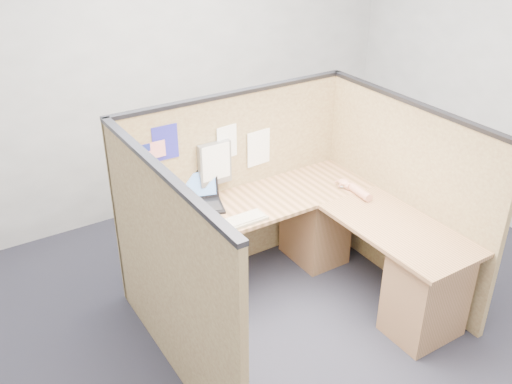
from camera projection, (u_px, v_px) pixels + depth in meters
floor at (304, 324)px, 4.28m from camera, size 5.00×5.00×0.00m
wall_back at (166, 68)px, 5.28m from camera, size 5.00×0.00×5.00m
cubicle_partitions at (274, 211)px, 4.23m from camera, size 2.06×1.83×1.53m
l_desk at (303, 255)px, 4.39m from camera, size 1.95×1.75×0.73m
laptop at (197, 198)px, 4.36m from camera, size 0.39×0.41×0.24m
keyboard at (237, 222)px, 4.14m from camera, size 0.46×0.16×0.03m
mouse at (343, 185)px, 4.64m from camera, size 0.11×0.07×0.04m
hand_forearm at (355, 189)px, 4.54m from camera, size 0.10×0.35×0.07m
blue_poster at (165, 143)px, 4.12m from camera, size 0.20×0.01×0.27m
american_flag at (150, 153)px, 4.07m from camera, size 0.20×0.01×0.34m
file_holder at (215, 163)px, 4.40m from camera, size 0.27×0.05×0.35m
paper_left at (228, 142)px, 4.42m from camera, size 0.21×0.03×0.27m
paper_right at (259, 148)px, 4.61m from camera, size 0.23×0.02×0.30m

